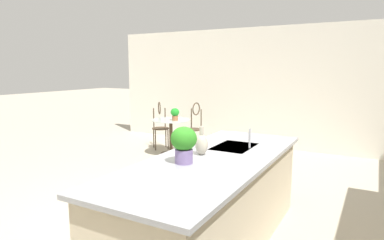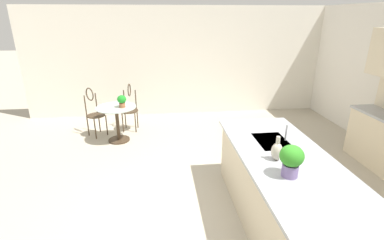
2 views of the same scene
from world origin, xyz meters
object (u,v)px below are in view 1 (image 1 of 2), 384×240
(potted_plant_on_table, at_px, (175,113))
(chair_near_window, at_px, (160,123))
(bistro_table, at_px, (171,134))
(chair_by_island, at_px, (194,124))
(potted_plant_counter_near, at_px, (184,142))
(vase_on_counter, at_px, (202,144))

(potted_plant_on_table, bearing_deg, chair_near_window, -122.78)
(chair_near_window, height_order, potted_plant_on_table, chair_near_window)
(bistro_table, height_order, chair_by_island, chair_by_island)
(chair_near_window, xyz_separation_m, potted_plant_counter_near, (3.55, 2.71, 0.54))
(bistro_table, bearing_deg, chair_by_island, 162.26)
(chair_by_island, distance_m, potted_plant_on_table, 0.74)
(bistro_table, bearing_deg, chair_near_window, -125.63)
(bistro_table, height_order, potted_plant_on_table, potted_plant_on_table)
(potted_plant_on_table, bearing_deg, bistro_table, -109.45)
(chair_near_window, relative_size, chair_by_island, 1.00)
(chair_near_window, bearing_deg, chair_by_island, 108.76)
(chair_by_island, bearing_deg, potted_plant_counter_near, 27.53)
(potted_plant_on_table, distance_m, potted_plant_counter_near, 3.74)
(vase_on_counter, bearing_deg, potted_plant_counter_near, -0.23)
(potted_plant_on_table, relative_size, potted_plant_counter_near, 0.73)
(chair_near_window, height_order, potted_plant_counter_near, potted_plant_counter_near)
(vase_on_counter, bearing_deg, chair_by_island, -150.12)
(chair_near_window, distance_m, potted_plant_counter_near, 4.50)
(potted_plant_on_table, height_order, potted_plant_counter_near, potted_plant_counter_near)
(chair_near_window, xyz_separation_m, potted_plant_on_table, (0.42, 0.66, 0.31))
(bistro_table, xyz_separation_m, potted_plant_counter_near, (3.17, 2.18, 0.67))
(potted_plant_counter_near, bearing_deg, chair_by_island, -152.47)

